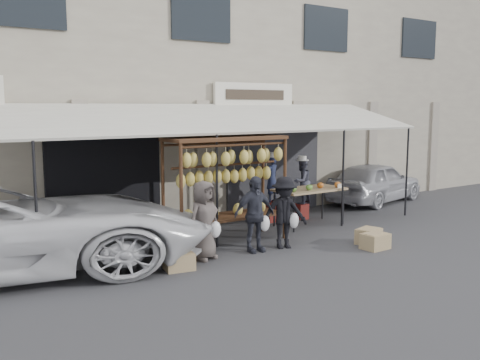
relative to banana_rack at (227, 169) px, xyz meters
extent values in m
plane|color=#2D2D30|center=(0.65, -1.32, -1.57)|extent=(90.00, 90.00, 0.00)
cube|color=#ADA58D|center=(0.65, 5.18, 1.93)|extent=(24.00, 6.00, 7.00)
cube|color=#232328|center=(2.85, 2.14, -0.32)|extent=(3.00, 0.10, 2.50)
cube|color=black|center=(-1.85, 2.14, -0.32)|extent=(2.60, 0.10, 2.50)
cube|color=silver|center=(2.15, 2.08, 1.58)|extent=(2.40, 0.10, 0.60)
cube|color=beige|center=(0.65, 0.98, 1.03)|extent=(10.00, 2.34, 0.63)
cylinder|color=black|center=(-3.85, -0.17, -0.42)|extent=(0.05, 0.05, 2.30)
cylinder|color=black|center=(-0.35, -0.17, -0.42)|extent=(0.05, 0.05, 2.30)
cylinder|color=black|center=(3.15, -0.17, -0.42)|extent=(0.05, 0.05, 2.30)
cylinder|color=black|center=(5.45, -0.17, -0.42)|extent=(0.05, 0.05, 2.30)
cylinder|color=black|center=(-1.25, -0.34, -0.47)|extent=(0.07, 0.07, 2.20)
cylinder|color=black|center=(1.25, -0.34, -0.47)|extent=(0.07, 0.07, 2.20)
cylinder|color=black|center=(-1.25, 0.46, -0.47)|extent=(0.07, 0.07, 2.20)
cylinder|color=black|center=(1.25, 0.46, -0.47)|extent=(0.07, 0.07, 2.20)
cube|color=black|center=(0.00, 0.06, 0.63)|extent=(2.60, 0.90, 0.07)
cylinder|color=black|center=(0.00, -0.29, 0.51)|extent=(2.50, 0.05, 0.05)
cylinder|color=black|center=(0.00, 0.41, 0.51)|extent=(2.50, 0.05, 0.05)
cylinder|color=black|center=(0.00, 0.06, 0.08)|extent=(2.50, 0.05, 0.05)
cube|color=black|center=(0.00, 0.06, -1.02)|extent=(2.50, 0.80, 0.05)
ellipsoid|color=#EEDB63|center=(-1.10, -0.29, 0.27)|extent=(0.20, 0.18, 0.30)
ellipsoid|color=#EEDB63|center=(-0.88, -0.14, 0.25)|extent=(0.20, 0.18, 0.30)
ellipsoid|color=#EEDB63|center=(-0.66, -0.29, 0.25)|extent=(0.20, 0.18, 0.30)
ellipsoid|color=#EEDB63|center=(-0.44, -0.14, 0.24)|extent=(0.20, 0.18, 0.30)
ellipsoid|color=#EEDB63|center=(-0.22, -0.29, 0.24)|extent=(0.20, 0.18, 0.30)
ellipsoid|color=#EEDB63|center=(0.00, -0.14, 0.26)|extent=(0.20, 0.18, 0.30)
ellipsoid|color=#EEDB63|center=(0.22, -0.29, 0.26)|extent=(0.20, 0.18, 0.30)
ellipsoid|color=#EEDB63|center=(0.44, -0.14, 0.24)|extent=(0.20, 0.18, 0.30)
ellipsoid|color=#EEDB63|center=(0.66, -0.29, 0.27)|extent=(0.20, 0.18, 0.30)
ellipsoid|color=#EEDB63|center=(0.88, -0.14, 0.25)|extent=(0.20, 0.18, 0.30)
ellipsoid|color=#EEDB63|center=(1.10, -0.29, 0.28)|extent=(0.20, 0.18, 0.30)
ellipsoid|color=#EEDB63|center=(-1.05, 0.06, -0.18)|extent=(0.20, 0.18, 0.30)
ellipsoid|color=#EEDB63|center=(-0.84, 0.06, -0.16)|extent=(0.20, 0.18, 0.30)
ellipsoid|color=#EEDB63|center=(-0.63, 0.06, -0.14)|extent=(0.20, 0.18, 0.30)
ellipsoid|color=#EEDB63|center=(-0.42, 0.06, -0.16)|extent=(0.20, 0.18, 0.30)
ellipsoid|color=#EEDB63|center=(-0.21, 0.06, -0.14)|extent=(0.20, 0.18, 0.30)
ellipsoid|color=#EEDB63|center=(0.00, 0.06, -0.16)|extent=(0.20, 0.18, 0.30)
ellipsoid|color=#EEDB63|center=(0.21, 0.06, -0.17)|extent=(0.20, 0.18, 0.30)
ellipsoid|color=#EEDB63|center=(0.42, 0.06, -0.16)|extent=(0.20, 0.18, 0.30)
ellipsoid|color=#EEDB63|center=(0.63, 0.06, -0.13)|extent=(0.20, 0.18, 0.30)
ellipsoid|color=#EEDB63|center=(0.84, 0.06, -0.15)|extent=(0.20, 0.18, 0.30)
ellipsoid|color=#EEDB63|center=(1.05, 0.06, -0.16)|extent=(0.20, 0.18, 0.30)
cube|color=tan|center=(2.55, 0.35, -0.69)|extent=(1.70, 0.90, 0.05)
cylinder|color=black|center=(1.78, -0.02, -1.14)|extent=(0.04, 0.04, 0.85)
cylinder|color=black|center=(3.32, -0.02, -1.14)|extent=(0.04, 0.04, 0.85)
cylinder|color=black|center=(1.78, 0.72, -1.14)|extent=(0.04, 0.04, 0.85)
cylinder|color=black|center=(3.32, 0.72, -1.14)|extent=(0.04, 0.04, 0.85)
ellipsoid|color=#477226|center=(1.87, 0.12, -0.60)|extent=(0.18, 0.14, 0.14)
ellipsoid|color=#598C33|center=(2.35, 0.12, -0.60)|extent=(0.18, 0.14, 0.14)
ellipsoid|color=#B25919|center=(2.80, 0.23, -0.60)|extent=(0.18, 0.14, 0.14)
ellipsoid|color=orange|center=(3.23, 0.09, -0.60)|extent=(0.18, 0.14, 0.14)
imported|color=#242C4D|center=(2.06, 1.20, -0.49)|extent=(0.49, 0.39, 1.16)
imported|color=#484A5D|center=(2.86, 1.00, -0.60)|extent=(0.64, 0.55, 1.14)
imported|color=#4D4541|center=(-1.01, -0.77, -0.82)|extent=(0.84, 0.67, 1.49)
imported|color=#30323E|center=(0.08, -0.87, -0.81)|extent=(0.91, 0.43, 1.51)
imported|color=black|center=(0.73, -0.98, -0.84)|extent=(1.06, 0.81, 1.46)
cube|color=maroon|center=(2.06, 1.20, -1.32)|extent=(0.42, 0.42, 0.50)
cube|color=maroon|center=(2.86, 1.00, -1.37)|extent=(0.29, 0.29, 0.40)
cube|color=tan|center=(2.22, -2.06, -1.41)|extent=(0.54, 0.42, 0.31)
cube|color=tan|center=(2.44, -1.68, -1.41)|extent=(0.62, 0.53, 0.31)
cube|color=tan|center=(-1.71, -1.11, -1.42)|extent=(0.56, 0.46, 0.30)
imported|color=#B5B5BB|center=(6.25, 1.63, -0.95)|extent=(3.85, 2.22, 1.23)
camera|label=1|loc=(-5.86, -9.28, 1.28)|focal=40.00mm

